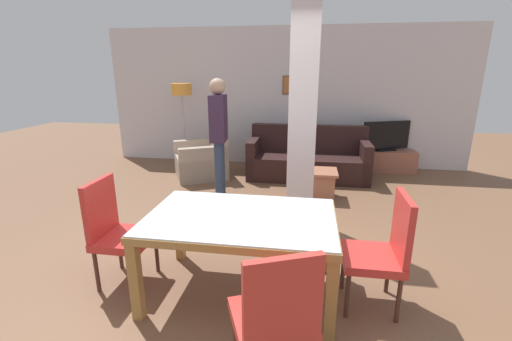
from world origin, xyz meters
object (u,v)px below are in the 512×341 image
object	(u,v)px
dining_chair_head_left	(116,228)
tv_screen	(386,136)
tv_stand	(384,161)
bottle	(300,161)
armchair	(203,161)
coffee_table	(312,183)
dining_chair_near_right	(276,315)
standing_person	(219,130)
floor_lamp	(182,97)
dining_chair_head_right	(383,248)
dining_table	(241,231)
sofa	(308,161)

from	to	relation	value
dining_chair_head_left	tv_screen	distance (m)	5.18
tv_stand	bottle	bearing A→B (deg)	-135.15
armchair	tv_screen	distance (m)	3.48
coffee_table	tv_screen	size ratio (longest dim) A/B	0.82
armchair	dining_chair_near_right	bearing A→B (deg)	174.88
dining_chair_head_left	standing_person	distance (m)	2.43
tv_stand	dining_chair_head_left	bearing A→B (deg)	-126.98
coffee_table	floor_lamp	world-z (taller)	floor_lamp
bottle	tv_stand	size ratio (longest dim) A/B	0.25
bottle	floor_lamp	size ratio (longest dim) A/B	0.18
armchair	coffee_table	xyz separation A→B (m)	(1.97, -0.77, -0.06)
tv_screen	armchair	bearing A→B (deg)	-7.37
dining_chair_head_right	coffee_table	bearing A→B (deg)	12.31
dining_chair_near_right	bottle	bearing A→B (deg)	66.58
bottle	tv_screen	xyz separation A→B (m)	(1.57, 1.56, 0.14)
dining_chair_head_left	tv_screen	size ratio (longest dim) A/B	1.08
standing_person	tv_screen	bearing A→B (deg)	117.47
dining_table	dining_chair_head_left	xyz separation A→B (m)	(-1.14, 0.00, -0.06)
tv_stand	dining_chair_near_right	bearing A→B (deg)	-107.53
dining_chair_head_right	armchair	size ratio (longest dim) A/B	0.85
dining_chair_head_right	bottle	xyz separation A→B (m)	(-0.74, 2.58, 0.01)
sofa	bottle	xyz separation A→B (m)	(-0.12, -0.93, 0.23)
dining_chair_head_right	bottle	size ratio (longest dim) A/B	3.35
dining_chair_head_left	tv_stand	size ratio (longest dim) A/B	0.84
dining_chair_head_right	tv_stand	xyz separation A→B (m)	(0.83, 4.14, -0.32)
tv_stand	tv_screen	size ratio (longest dim) A/B	1.29
tv_stand	coffee_table	bearing A→B (deg)	-129.58
dining_table	tv_stand	distance (m)	4.60
dining_chair_head_right	armchair	bearing A→B (deg)	37.70
armchair	bottle	bearing A→B (deg)	-138.76
dining_table	floor_lamp	size ratio (longest dim) A/B	0.95
armchair	dining_table	bearing A→B (deg)	174.82
tv_screen	dining_table	bearing A→B (deg)	42.22
sofa	tv_stand	distance (m)	1.58
floor_lamp	standing_person	xyz separation A→B (m)	(1.13, -1.54, -0.36)
tv_stand	standing_person	xyz separation A→B (m)	(-2.78, -1.78, 0.83)
bottle	floor_lamp	xyz separation A→B (m)	(-2.34, 1.31, 0.85)
dining_chair_head_right	dining_chair_near_right	bearing A→B (deg)	139.68
armchair	bottle	distance (m)	1.91
dining_chair_head_left	coffee_table	xyz separation A→B (m)	(1.75, 2.48, -0.31)
dining_table	dining_chair_near_right	size ratio (longest dim) A/B	1.61
bottle	sofa	bearing A→B (deg)	82.68
coffee_table	dining_chair_near_right	bearing A→B (deg)	-93.79
bottle	coffee_table	bearing A→B (deg)	-25.16
dining_chair_head_right	bottle	world-z (taller)	dining_chair_head_right
dining_chair_head_right	coffee_table	distance (m)	2.56
coffee_table	standing_person	distance (m)	1.63
coffee_table	standing_person	world-z (taller)	standing_person
armchair	standing_person	distance (m)	1.29
dining_chair_head_right	dining_chair_near_right	world-z (taller)	same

